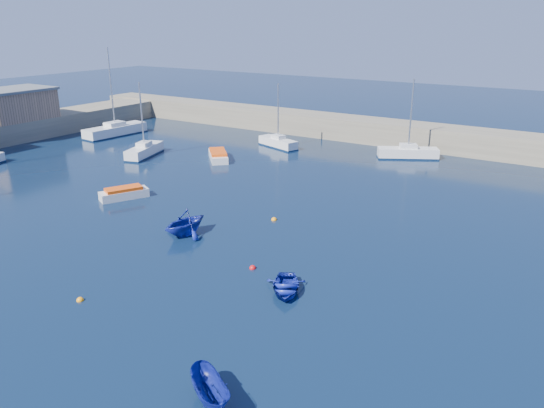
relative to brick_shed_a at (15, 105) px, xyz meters
The scene contains 15 objects.
ground 48.55m from the brick_shed_a, 29.74° to the right, with size 220.00×220.00×0.00m, color #0B1B33.
back_wall 47.50m from the brick_shed_a, 27.65° to the left, with size 96.00×4.50×2.60m, color #746B58.
brick_shed_a is the anchor object (origin of this frame).
sailboat_3 19.99m from the brick_shed_a, ahead, with size 3.32×6.09×7.85m.
sailboat_4 11.99m from the brick_shed_a, 41.18° to the left, with size 2.97×8.47×10.81m.
sailboat_5 32.52m from the brick_shed_a, 23.94° to the left, with size 5.61×3.19×7.25m.
sailboat_6 46.90m from the brick_shed_a, 20.33° to the left, with size 6.33×4.54×8.28m.
motorboat_1 30.36m from the brick_shed_a, 18.18° to the right, with size 2.93×4.07×0.95m.
motorboat_2 27.92m from the brick_shed_a, 10.19° to the left, with size 4.43×4.53×0.97m.
dinghy_center 50.79m from the brick_shed_a, 18.24° to the right, with size 2.21×3.09×0.64m, color navy.
dinghy_left 40.29m from the brick_shed_a, 18.33° to the right, with size 3.00×3.48×1.83m, color navy.
dinghy_right 56.25m from the brick_shed_a, 26.40° to the right, with size 1.13×3.00×1.16m, color navy.
buoy_0 45.61m from the brick_shed_a, 29.63° to the right, with size 0.39×0.39×0.39m, color orange.
buoy_1 47.41m from the brick_shed_a, 17.80° to the right, with size 0.41×0.41×0.41m, color red.
buoy_3 42.52m from the brick_shed_a, ahead, with size 0.43×0.43×0.43m, color orange.
Camera 1 is at (19.24, -13.76, 13.98)m, focal length 35.00 mm.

